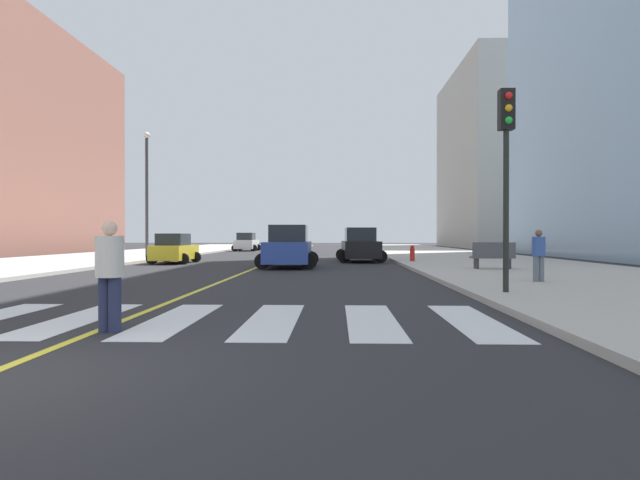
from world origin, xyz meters
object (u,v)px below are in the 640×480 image
traffic_light_near_corner (506,150)px  pedestrian_waiting_east (539,253)px  park_bench (493,256)px  pedestrian_crossing (110,271)px  fire_hydrant (412,253)px  car_white_third (247,242)px  car_black_second (360,246)px  street_lamp (147,184)px  car_yellow_nearest (174,249)px  car_blue_fourth (288,248)px

traffic_light_near_corner → pedestrian_waiting_east: bearing=-123.1°
traffic_light_near_corner → park_bench: size_ratio=2.77×
pedestrian_crossing → fire_hydrant: pedestrian_crossing is taller
pedestrian_crossing → fire_hydrant: (7.82, 20.46, -0.40)m
car_white_third → park_bench: bearing=-61.8°
car_black_second → park_bench: size_ratio=2.55×
street_lamp → pedestrian_crossing: bearing=-70.8°
traffic_light_near_corner → park_bench: 9.91m
car_white_third → pedestrian_crossing: 44.99m
street_lamp → fire_hydrant: bearing=-17.0°
car_yellow_nearest → car_white_third: size_ratio=0.90×
street_lamp → car_white_third: bearing=80.2°
park_bench → street_lamp: street_lamp is taller
car_black_second → car_blue_fourth: bearing=54.5°
car_blue_fourth → traffic_light_near_corner: 14.15m
traffic_light_near_corner → street_lamp: bearing=-51.2°
car_black_second → car_white_third: car_black_second is taller
car_black_second → pedestrian_crossing: (-5.05, -22.71, 0.03)m
car_yellow_nearest → park_bench: (15.72, -6.64, -0.09)m
park_bench → fire_hydrant: bearing=19.3°
car_black_second → pedestrian_crossing: bearing=75.4°
car_white_third → car_blue_fourth: car_blue_fourth is taller
pedestrian_crossing → fire_hydrant: 21.91m
car_yellow_nearest → pedestrian_waiting_east: pedestrian_waiting_east is taller
car_yellow_nearest → car_black_second: 10.76m
car_yellow_nearest → car_black_second: bearing=12.7°
car_blue_fourth → traffic_light_near_corner: bearing=117.3°
car_yellow_nearest → street_lamp: bearing=125.2°
car_black_second → traffic_light_near_corner: size_ratio=0.92×
car_yellow_nearest → pedestrian_crossing: pedestrian_crossing is taller
traffic_light_near_corner → pedestrian_crossing: bearing=31.2°
car_blue_fourth → fire_hydrant: car_blue_fourth is taller
car_black_second → fire_hydrant: 3.59m
park_bench → fire_hydrant: 7.02m
car_yellow_nearest → park_bench: car_yellow_nearest is taller
pedestrian_crossing → street_lamp: bearing=122.7°
car_white_third → traffic_light_near_corner: traffic_light_near_corner is taller
car_black_second → car_yellow_nearest: bearing=9.7°
car_white_third → traffic_light_near_corner: bearing=-70.5°
traffic_light_near_corner → car_yellow_nearest: bearing=-49.9°
car_black_second → car_blue_fourth: size_ratio=0.99×
car_white_third → pedestrian_crossing: car_white_third is taller
car_white_third → pedestrian_crossing: size_ratio=2.36×
car_black_second → street_lamp: street_lamp is taller
car_yellow_nearest → traffic_light_near_corner: (13.29, -15.78, 2.87)m
pedestrian_crossing → street_lamp: (-8.91, 25.56, 3.99)m
car_yellow_nearest → park_bench: bearing=-22.0°
car_blue_fourth → traffic_light_near_corner: size_ratio=0.93×
street_lamp → car_black_second: bearing=-11.5°
car_white_third → car_black_second: bearing=-63.1°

